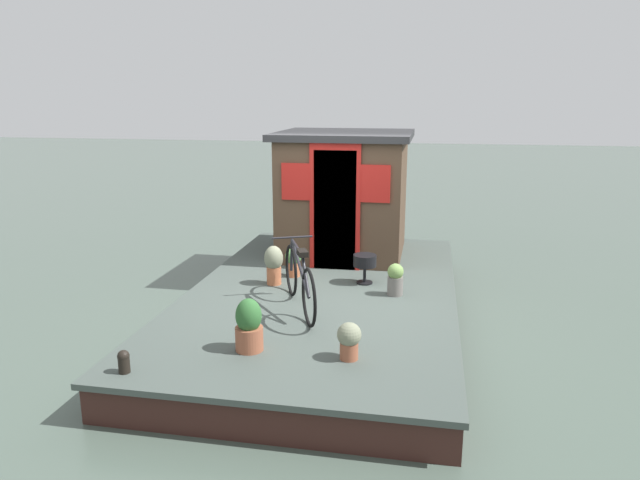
{
  "coord_description": "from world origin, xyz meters",
  "views": [
    {
      "loc": [
        -7.05,
        -1.31,
        2.85
      ],
      "look_at": [
        -0.2,
        0.0,
        1.12
      ],
      "focal_mm": 32.79,
      "sensor_mm": 36.0,
      "label": 1
    }
  ],
  "objects_px": {
    "potted_plant_lavender": "(274,263)",
    "charcoal_grill": "(365,262)",
    "bicycle": "(299,280)",
    "potted_plant_thyme": "(395,279)",
    "potted_plant_geranium": "(349,339)",
    "potted_plant_succulent": "(293,261)",
    "mooring_bollard": "(124,361)",
    "houseboat_cabin": "(344,193)",
    "potted_plant_ivy": "(249,326)"
  },
  "relations": [
    {
      "from": "bicycle",
      "to": "potted_plant_thyme",
      "type": "bearing_deg",
      "value": -56.01
    },
    {
      "from": "potted_plant_lavender",
      "to": "potted_plant_geranium",
      "type": "xyz_separation_m",
      "value": [
        -2.06,
        -1.29,
        -0.08
      ]
    },
    {
      "from": "potted_plant_lavender",
      "to": "charcoal_grill",
      "type": "distance_m",
      "value": 1.2
    },
    {
      "from": "bicycle",
      "to": "potted_plant_succulent",
      "type": "xyz_separation_m",
      "value": [
        1.23,
        0.37,
        -0.14
      ]
    },
    {
      "from": "houseboat_cabin",
      "to": "potted_plant_lavender",
      "type": "xyz_separation_m",
      "value": [
        -1.74,
        0.67,
        -0.68
      ]
    },
    {
      "from": "mooring_bollard",
      "to": "houseboat_cabin",
      "type": "bearing_deg",
      "value": -16.59
    },
    {
      "from": "potted_plant_ivy",
      "to": "potted_plant_lavender",
      "type": "bearing_deg",
      "value": 8.5
    },
    {
      "from": "mooring_bollard",
      "to": "potted_plant_lavender",
      "type": "bearing_deg",
      "value": -13.55
    },
    {
      "from": "potted_plant_thyme",
      "to": "mooring_bollard",
      "type": "bearing_deg",
      "value": 138.86
    },
    {
      "from": "bicycle",
      "to": "potted_plant_succulent",
      "type": "height_order",
      "value": "bicycle"
    },
    {
      "from": "potted_plant_geranium",
      "to": "potted_plant_lavender",
      "type": "bearing_deg",
      "value": 32.06
    },
    {
      "from": "houseboat_cabin",
      "to": "mooring_bollard",
      "type": "relative_size",
      "value": 9.37
    },
    {
      "from": "potted_plant_lavender",
      "to": "mooring_bollard",
      "type": "distance_m",
      "value": 2.8
    },
    {
      "from": "potted_plant_lavender",
      "to": "potted_plant_succulent",
      "type": "bearing_deg",
      "value": -24.62
    },
    {
      "from": "potted_plant_geranium",
      "to": "bicycle",
      "type": "bearing_deg",
      "value": 31.84
    },
    {
      "from": "potted_plant_lavender",
      "to": "potted_plant_thyme",
      "type": "relative_size",
      "value": 1.28
    },
    {
      "from": "potted_plant_ivy",
      "to": "potted_plant_geranium",
      "type": "height_order",
      "value": "potted_plant_ivy"
    },
    {
      "from": "potted_plant_thyme",
      "to": "mooring_bollard",
      "type": "height_order",
      "value": "potted_plant_thyme"
    },
    {
      "from": "potted_plant_lavender",
      "to": "charcoal_grill",
      "type": "relative_size",
      "value": 1.33
    },
    {
      "from": "bicycle",
      "to": "charcoal_grill",
      "type": "distance_m",
      "value": 1.28
    },
    {
      "from": "houseboat_cabin",
      "to": "potted_plant_geranium",
      "type": "distance_m",
      "value": 3.93
    },
    {
      "from": "houseboat_cabin",
      "to": "bicycle",
      "type": "relative_size",
      "value": 1.3
    },
    {
      "from": "potted_plant_thyme",
      "to": "potted_plant_succulent",
      "type": "bearing_deg",
      "value": 70.05
    },
    {
      "from": "bicycle",
      "to": "mooring_bollard",
      "type": "distance_m",
      "value": 2.23
    },
    {
      "from": "mooring_bollard",
      "to": "potted_plant_geranium",
      "type": "bearing_deg",
      "value": -71.37
    },
    {
      "from": "houseboat_cabin",
      "to": "charcoal_grill",
      "type": "height_order",
      "value": "houseboat_cabin"
    },
    {
      "from": "potted_plant_lavender",
      "to": "potted_plant_ivy",
      "type": "bearing_deg",
      "value": -171.5
    },
    {
      "from": "charcoal_grill",
      "to": "mooring_bollard",
      "type": "xyz_separation_m",
      "value": [
        -2.98,
        1.83,
        -0.18
      ]
    },
    {
      "from": "potted_plant_geranium",
      "to": "charcoal_grill",
      "type": "xyz_separation_m",
      "value": [
        2.32,
        0.12,
        0.09
      ]
    },
    {
      "from": "potted_plant_thyme",
      "to": "potted_plant_ivy",
      "type": "relative_size",
      "value": 0.77
    },
    {
      "from": "potted_plant_thyme",
      "to": "potted_plant_succulent",
      "type": "xyz_separation_m",
      "value": [
        0.52,
        1.43,
        0.01
      ]
    },
    {
      "from": "potted_plant_succulent",
      "to": "charcoal_grill",
      "type": "distance_m",
      "value": 1.01
    },
    {
      "from": "houseboat_cabin",
      "to": "potted_plant_lavender",
      "type": "relative_size",
      "value": 3.87
    },
    {
      "from": "charcoal_grill",
      "to": "mooring_bollard",
      "type": "distance_m",
      "value": 3.5
    },
    {
      "from": "potted_plant_geranium",
      "to": "potted_plant_succulent",
      "type": "relative_size",
      "value": 0.92
    },
    {
      "from": "potted_plant_thyme",
      "to": "charcoal_grill",
      "type": "relative_size",
      "value": 1.04
    },
    {
      "from": "potted_plant_ivy",
      "to": "potted_plant_succulent",
      "type": "xyz_separation_m",
      "value": [
        2.43,
        0.13,
        -0.03
      ]
    },
    {
      "from": "potted_plant_ivy",
      "to": "potted_plant_geranium",
      "type": "distance_m",
      "value": 0.99
    },
    {
      "from": "potted_plant_lavender",
      "to": "potted_plant_geranium",
      "type": "height_order",
      "value": "potted_plant_lavender"
    },
    {
      "from": "potted_plant_lavender",
      "to": "potted_plant_geranium",
      "type": "distance_m",
      "value": 2.44
    },
    {
      "from": "potted_plant_lavender",
      "to": "potted_plant_succulent",
      "type": "relative_size",
      "value": 1.31
    },
    {
      "from": "potted_plant_lavender",
      "to": "charcoal_grill",
      "type": "xyz_separation_m",
      "value": [
        0.26,
        -1.17,
        0.01
      ]
    },
    {
      "from": "bicycle",
      "to": "potted_plant_ivy",
      "type": "distance_m",
      "value": 1.22
    },
    {
      "from": "potted_plant_succulent",
      "to": "mooring_bollard",
      "type": "distance_m",
      "value": 3.21
    },
    {
      "from": "potted_plant_ivy",
      "to": "potted_plant_thyme",
      "type": "bearing_deg",
      "value": -34.17
    },
    {
      "from": "charcoal_grill",
      "to": "potted_plant_thyme",
      "type": "bearing_deg",
      "value": -132.53
    },
    {
      "from": "bicycle",
      "to": "potted_plant_thyme",
      "type": "height_order",
      "value": "bicycle"
    },
    {
      "from": "potted_plant_lavender",
      "to": "potted_plant_geranium",
      "type": "bearing_deg",
      "value": -147.94
    },
    {
      "from": "houseboat_cabin",
      "to": "potted_plant_geranium",
      "type": "relative_size",
      "value": 5.55
    },
    {
      "from": "houseboat_cabin",
      "to": "potted_plant_ivy",
      "type": "relative_size",
      "value": 3.81
    }
  ]
}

